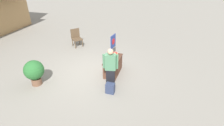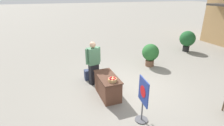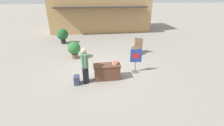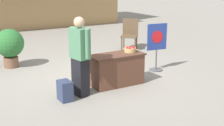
% 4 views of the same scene
% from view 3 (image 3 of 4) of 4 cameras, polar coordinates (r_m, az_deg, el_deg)
% --- Properties ---
extents(ground_plane, '(120.00, 120.00, 0.00)m').
position_cam_3_polar(ground_plane, '(8.22, -3.79, -2.75)').
color(ground_plane, gray).
extents(storefront_building, '(10.34, 4.83, 4.26)m').
position_cam_3_polar(storefront_building, '(17.51, -4.52, 19.41)').
color(storefront_building, tan).
rests_on(storefront_building, ground_plane).
extents(display_table, '(1.29, 0.60, 0.74)m').
position_cam_3_polar(display_table, '(7.28, -1.91, -3.30)').
color(display_table, brown).
rests_on(display_table, ground_plane).
extents(apple_basket, '(0.28, 0.28, 0.13)m').
position_cam_3_polar(apple_basket, '(7.15, 1.20, 0.04)').
color(apple_basket, tan).
rests_on(apple_basket, display_table).
extents(person_visitor, '(0.34, 0.60, 1.69)m').
position_cam_3_polar(person_visitor, '(6.86, -10.31, -0.98)').
color(person_visitor, black).
rests_on(person_visitor, ground_plane).
extents(backpack, '(0.24, 0.34, 0.42)m').
position_cam_3_polar(backpack, '(7.10, -13.28, -6.32)').
color(backpack, '#2D3856').
rests_on(backpack, ground_plane).
extents(poster_board, '(0.58, 0.36, 1.29)m').
position_cam_3_polar(poster_board, '(7.82, 9.05, 1.17)').
color(poster_board, '#4C4C51').
rests_on(poster_board, ground_plane).
extents(patio_chair, '(0.78, 0.78, 1.07)m').
position_cam_3_polar(patio_chair, '(10.47, 9.74, 6.65)').
color(patio_chair, brown).
rests_on(patio_chair, ground_plane).
extents(potted_plant_far_right, '(0.91, 0.91, 1.24)m').
position_cam_3_polar(potted_plant_far_right, '(13.12, -18.33, 10.20)').
color(potted_plant_far_right, black).
rests_on(potted_plant_far_right, ground_plane).
extents(potted_plant_near_right, '(0.80, 0.80, 1.10)m').
position_cam_3_polar(potted_plant_near_right, '(9.79, -14.24, 5.30)').
color(potted_plant_near_right, brown).
rests_on(potted_plant_near_right, ground_plane).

